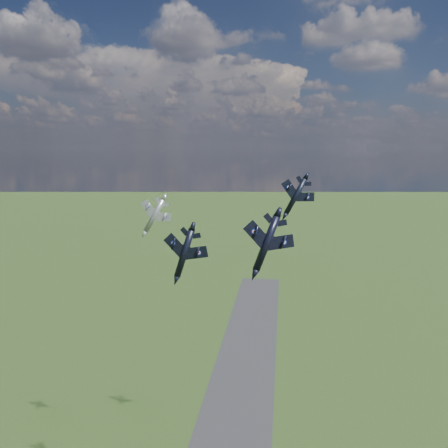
% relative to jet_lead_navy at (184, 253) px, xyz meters
% --- Properties ---
extents(jet_lead_navy, '(10.87, 14.10, 5.68)m').
position_rel_jet_lead_navy_xyz_m(jet_lead_navy, '(0.00, 0.00, 0.00)').
color(jet_lead_navy, black).
extents(jet_right_navy, '(12.65, 15.37, 6.03)m').
position_rel_jet_lead_navy_xyz_m(jet_right_navy, '(16.15, -7.49, 4.11)').
color(jet_right_navy, black).
extents(jet_high_navy, '(11.05, 14.19, 6.79)m').
position_rel_jet_lead_navy_xyz_m(jet_high_navy, '(21.79, 27.20, 8.51)').
color(jet_high_navy, black).
extents(jet_left_silver, '(9.54, 12.94, 6.85)m').
position_rel_jet_lead_navy_xyz_m(jet_left_silver, '(-12.55, 21.87, 3.78)').
color(jet_left_silver, gray).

